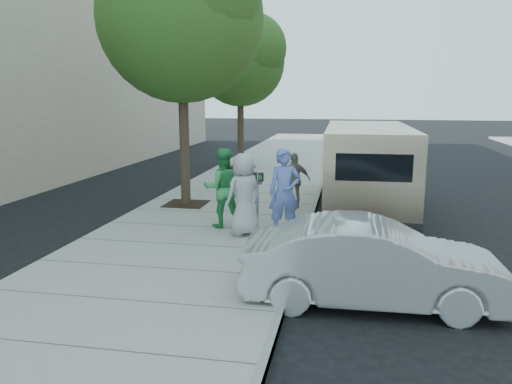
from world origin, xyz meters
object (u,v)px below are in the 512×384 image
at_px(tree_far, 241,57).
at_px(person_officer, 284,192).
at_px(tree_near, 182,12).
at_px(person_green_shirt, 223,188).
at_px(person_gray_shirt, 244,194).
at_px(person_striped_polo, 295,180).
at_px(van, 367,167).
at_px(sedan, 373,263).
at_px(parking_meter, 257,188).

xyz_separation_m(tree_far, person_officer, (3.23, -10.35, -3.74)).
relative_size(tree_near, tree_far, 1.16).
distance_m(person_green_shirt, person_gray_shirt, 0.91).
distance_m(person_green_shirt, person_striped_polo, 2.80).
relative_size(tree_near, person_green_shirt, 3.93).
bearing_deg(person_green_shirt, van, -161.14).
height_order(sedan, person_officer, person_officer).
bearing_deg(person_striped_polo, parking_meter, 51.15).
bearing_deg(person_green_shirt, parking_meter, 157.10).
bearing_deg(tree_far, sedan, -69.56).
height_order(tree_far, van, tree_far).
xyz_separation_m(person_green_shirt, person_gray_shirt, (0.66, -0.63, -0.01)).
distance_m(person_officer, person_green_shirt, 1.64).
bearing_deg(person_officer, sedan, -76.06).
height_order(tree_far, sedan, tree_far).
distance_m(parking_meter, person_green_shirt, 0.86).
distance_m(tree_near, tree_far, 7.63).
bearing_deg(person_gray_shirt, person_striped_polo, -151.35).
bearing_deg(tree_far, tree_near, -90.00).
bearing_deg(person_striped_polo, van, 169.70).
height_order(person_green_shirt, person_striped_polo, person_green_shirt).
bearing_deg(sedan, parking_meter, 32.97).
relative_size(tree_near, person_striped_polo, 4.78).
bearing_deg(person_officer, parking_meter, 132.21).
bearing_deg(person_gray_shirt, tree_far, -123.50).
bearing_deg(sedan, tree_near, 38.53).
bearing_deg(tree_near, sedan, -49.81).
xyz_separation_m(tree_near, parking_meter, (2.52, -2.31, -4.41)).
xyz_separation_m(van, person_gray_shirt, (-2.82, -3.50, -0.21)).
bearing_deg(person_green_shirt, person_gray_shirt, 115.56).
bearing_deg(parking_meter, van, 56.00).
bearing_deg(person_striped_polo, person_gray_shirt, 50.31).
distance_m(sedan, person_officer, 3.76).
bearing_deg(tree_far, person_officer, -72.69).
relative_size(parking_meter, sedan, 0.33).
relative_size(person_officer, person_gray_shirt, 1.05).
distance_m(tree_far, person_striped_polo, 9.05).
xyz_separation_m(tree_near, person_gray_shirt, (2.32, -2.91, -4.45)).
relative_size(tree_far, sedan, 1.56).
xyz_separation_m(parking_meter, sedan, (2.55, -3.69, -0.45)).
bearing_deg(person_officer, tree_near, 123.86).
relative_size(tree_far, person_striped_polo, 4.12).
bearing_deg(van, person_green_shirt, -141.29).
bearing_deg(sedan, van, -2.25).
xyz_separation_m(person_officer, person_green_shirt, (-1.57, 0.48, -0.03)).
xyz_separation_m(tree_far, person_green_shirt, (1.66, -9.88, -3.78)).
bearing_deg(tree_far, person_striped_polo, -67.26).
bearing_deg(parking_meter, person_green_shirt, -174.20).
bearing_deg(person_striped_polo, tree_far, -91.54).
distance_m(tree_far, person_officer, 11.47).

